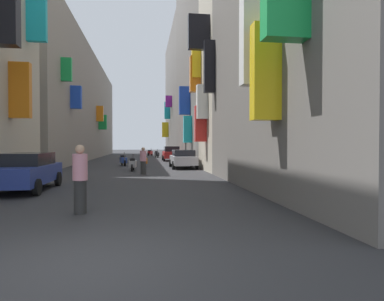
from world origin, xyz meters
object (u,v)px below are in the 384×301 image
at_px(scooter_silver, 133,164).
at_px(pedestrian_near_left, 143,161).
at_px(parked_car_blue, 26,171).
at_px(scooter_black, 157,154).
at_px(scooter_red, 150,153).
at_px(scooter_orange, 144,161).
at_px(traffic_light_near_corner, 186,131).
at_px(pedestrian_crossing, 80,179).
at_px(parked_car_red, 171,153).
at_px(scooter_blue, 123,160).
at_px(parked_car_silver, 183,158).

xyz_separation_m(scooter_silver, pedestrian_near_left, (0.71, -2.72, 0.34)).
distance_m(parked_car_blue, pedestrian_near_left, 7.84).
xyz_separation_m(scooter_silver, scooter_black, (2.36, 21.47, -0.00)).
xyz_separation_m(scooter_red, scooter_black, (0.77, -7.10, 0.00)).
distance_m(scooter_orange, scooter_silver, 4.40).
height_order(scooter_red, traffic_light_near_corner, traffic_light_near_corner).
xyz_separation_m(scooter_orange, pedestrian_crossing, (-1.62, -18.29, 0.44)).
distance_m(parked_car_red, pedestrian_crossing, 27.37).
bearing_deg(scooter_blue, scooter_orange, -34.88).
bearing_deg(scooter_red, scooter_orange, -91.98).
bearing_deg(pedestrian_near_left, pedestrian_crossing, -97.96).
bearing_deg(traffic_light_near_corner, parked_car_silver, -99.21).
xyz_separation_m(scooter_blue, scooter_black, (3.32, 15.93, -0.00)).
relative_size(scooter_silver, scooter_black, 1.06).
xyz_separation_m(parked_car_silver, pedestrian_crossing, (-4.50, -16.02, 0.17)).
bearing_deg(pedestrian_crossing, parked_car_silver, 74.32).
distance_m(scooter_blue, pedestrian_crossing, 19.49).
bearing_deg(scooter_black, scooter_blue, -101.79).
bearing_deg(scooter_silver, parked_car_blue, -112.36).
relative_size(scooter_orange, scooter_red, 1.11).
bearing_deg(scooter_blue, scooter_red, 83.66).
bearing_deg(parked_car_red, parked_car_blue, -108.41).
distance_m(parked_car_blue, traffic_light_near_corner, 18.21).
xyz_separation_m(parked_car_red, scooter_silver, (-3.62, -13.04, -0.34)).
distance_m(parked_car_red, scooter_orange, 9.17).
relative_size(parked_car_red, scooter_silver, 2.06).
xyz_separation_m(pedestrian_near_left, traffic_light_near_corner, (3.72, 9.68, 2.11)).
relative_size(scooter_black, pedestrian_crossing, 1.01).
xyz_separation_m(parked_car_red, pedestrian_crossing, (-4.48, -27.00, 0.10)).
bearing_deg(traffic_light_near_corner, scooter_orange, -144.38).
distance_m(parked_car_silver, traffic_light_near_corner, 5.42).
relative_size(parked_car_silver, scooter_blue, 2.22).
height_order(parked_car_blue, pedestrian_near_left, pedestrian_near_left).
height_order(parked_car_silver, scooter_red, parked_car_silver).
bearing_deg(scooter_red, scooter_silver, -93.20).
height_order(parked_car_blue, parked_car_silver, parked_car_blue).
xyz_separation_m(scooter_orange, scooter_black, (1.60, 17.13, -0.00)).
xyz_separation_m(scooter_blue, pedestrian_near_left, (1.67, -8.25, 0.34)).
xyz_separation_m(scooter_orange, pedestrian_near_left, (-0.05, -7.05, 0.34)).
bearing_deg(scooter_silver, scooter_red, 86.80).
bearing_deg(parked_car_red, parked_car_silver, -89.92).
distance_m(parked_car_blue, scooter_silver, 9.90).
relative_size(parked_car_silver, pedestrian_near_left, 2.65).
bearing_deg(traffic_light_near_corner, scooter_blue, -165.14).
height_order(scooter_blue, pedestrian_crossing, pedestrian_crossing).
relative_size(scooter_black, pedestrian_near_left, 1.12).
bearing_deg(scooter_silver, scooter_orange, 80.05).
bearing_deg(parked_car_red, pedestrian_near_left, -100.46).
height_order(parked_car_silver, scooter_silver, parked_car_silver).
height_order(scooter_red, pedestrian_crossing, pedestrian_crossing).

